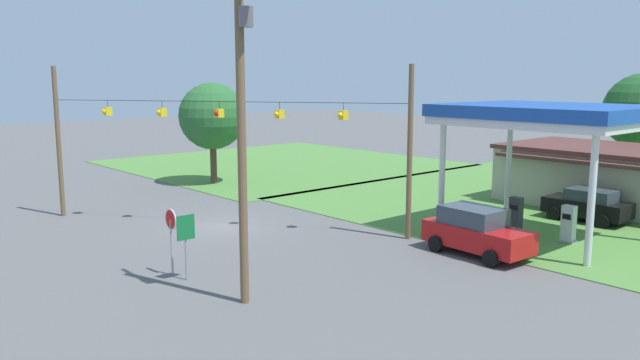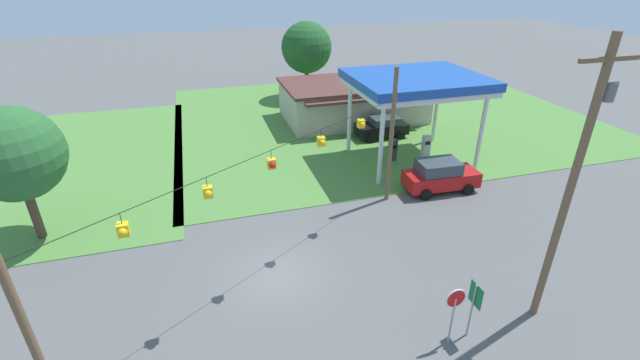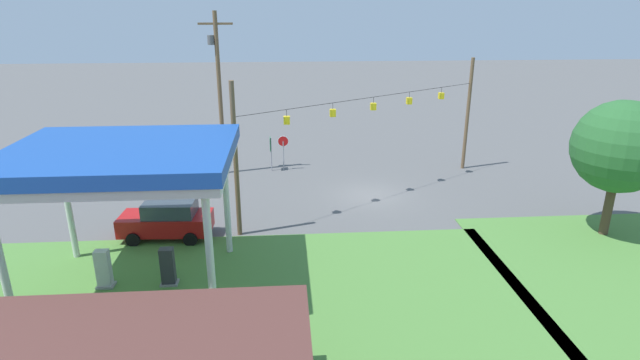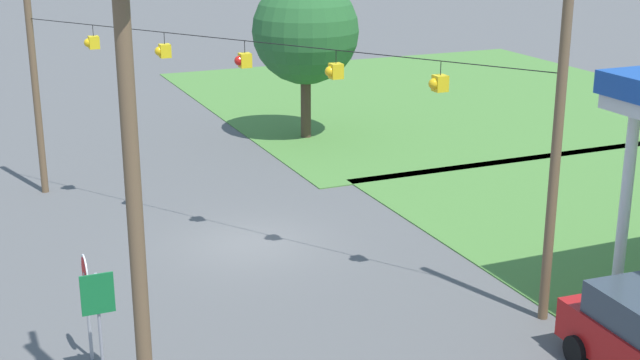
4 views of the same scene
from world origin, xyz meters
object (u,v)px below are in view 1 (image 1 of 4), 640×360
at_px(car_at_pumps_front, 476,231).
at_px(fuel_pump_far, 568,225).
at_px(car_at_pumps_rear, 588,205).
at_px(gas_station_store, 619,177).
at_px(fuel_pump_near, 516,215).
at_px(tree_west_verge, 212,116).
at_px(route_sign, 186,234).
at_px(stop_sign_roadside, 171,227).
at_px(gas_station_canopy, 547,117).
at_px(utility_pole_main, 242,117).

bearing_deg(car_at_pumps_front, fuel_pump_far, 73.92).
xyz_separation_m(car_at_pumps_front, car_at_pumps_rear, (0.27, 9.24, -0.11)).
distance_m(gas_station_store, fuel_pump_far, 9.80).
xyz_separation_m(fuel_pump_far, car_at_pumps_rear, (-1.33, 4.62, 0.09)).
distance_m(fuel_pump_near, tree_west_verge, 21.68).
bearing_deg(route_sign, stop_sign_roadside, -173.40).
height_order(fuel_pump_far, car_at_pumps_rear, car_at_pumps_rear).
height_order(gas_station_canopy, stop_sign_roadside, gas_station_canopy).
distance_m(fuel_pump_far, utility_pole_main, 16.11).
relative_size(gas_station_canopy, gas_station_store, 0.69).
relative_size(route_sign, tree_west_verge, 0.35).
height_order(gas_station_store, stop_sign_roadside, gas_station_store).
xyz_separation_m(route_sign, utility_pole_main, (3.27, 0.27, 4.29)).
bearing_deg(car_at_pumps_rear, gas_station_canopy, 89.99).
distance_m(fuel_pump_near, utility_pole_main, 15.79).
bearing_deg(tree_west_verge, utility_pole_main, -29.43).
distance_m(gas_station_canopy, tree_west_verge, 22.64).
relative_size(car_at_pumps_front, car_at_pumps_rear, 1.13).
xyz_separation_m(gas_station_store, car_at_pumps_rear, (0.63, -4.94, -0.79)).
distance_m(fuel_pump_near, car_at_pumps_front, 4.73).
height_order(fuel_pump_far, stop_sign_roadside, stop_sign_roadside).
xyz_separation_m(fuel_pump_near, car_at_pumps_rear, (1.26, 4.62, 0.09)).
distance_m(gas_station_store, tree_west_verge, 25.44).
xyz_separation_m(gas_station_store, tree_west_verge, (-21.71, -12.94, 2.93)).
relative_size(fuel_pump_far, car_at_pumps_rear, 0.42).
distance_m(gas_station_store, stop_sign_roadside, 25.42).
bearing_deg(utility_pole_main, gas_station_canopy, 82.44).
bearing_deg(car_at_pumps_front, utility_pole_main, -96.17).
distance_m(utility_pole_main, tree_west_verge, 23.46).
bearing_deg(fuel_pump_far, tree_west_verge, -171.86).
bearing_deg(car_at_pumps_rear, tree_west_verge, 19.30).
bearing_deg(utility_pole_main, gas_station_store, 86.93).
height_order(gas_station_store, tree_west_verge, tree_west_verge).
bearing_deg(car_at_pumps_rear, fuel_pump_near, 74.34).
relative_size(gas_station_store, utility_pole_main, 1.13).
distance_m(gas_station_store, fuel_pump_near, 9.62).
distance_m(car_at_pumps_front, route_sign, 11.67).
height_order(car_at_pumps_front, tree_west_verge, tree_west_verge).
relative_size(gas_station_canopy, fuel_pump_near, 5.03).
distance_m(fuel_pump_near, car_at_pumps_rear, 4.79).
height_order(route_sign, utility_pole_main, utility_pole_main).
xyz_separation_m(fuel_pump_far, route_sign, (-6.54, -15.16, 0.91)).
relative_size(gas_station_store, stop_sign_roadside, 4.88).
xyz_separation_m(stop_sign_roadside, route_sign, (0.89, 0.10, -0.10)).
height_order(fuel_pump_far, tree_west_verge, tree_west_verge).
height_order(fuel_pump_near, utility_pole_main, utility_pole_main).
distance_m(car_at_pumps_front, stop_sign_roadside, 12.17).
bearing_deg(car_at_pumps_front, gas_station_store, 94.49).
height_order(gas_station_store, car_at_pumps_front, gas_station_store).
height_order(fuel_pump_far, route_sign, route_sign).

